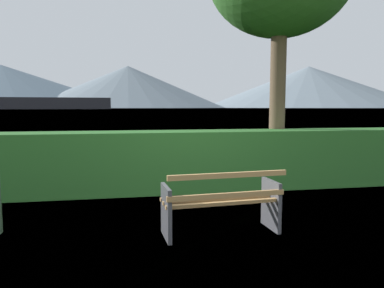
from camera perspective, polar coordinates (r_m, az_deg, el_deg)
ground_plane at (r=4.94m, az=4.47°, el=-13.86°), size 1400.00×1400.00×0.00m
water_surface at (r=310.66m, az=-10.00°, el=5.57°), size 620.00×620.00×0.00m
park_bench at (r=4.76m, az=4.74°, el=-9.31°), size 1.58×0.69×0.87m
hedge_row at (r=7.19m, az=-0.57°, el=-2.66°), size 10.37×0.85×1.19m
cargo_ship_large at (r=267.36m, az=-27.61°, el=6.38°), size 117.83×26.80×24.11m
distant_hills at (r=562.63m, az=-9.07°, el=8.99°), size 840.46×415.51×65.80m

